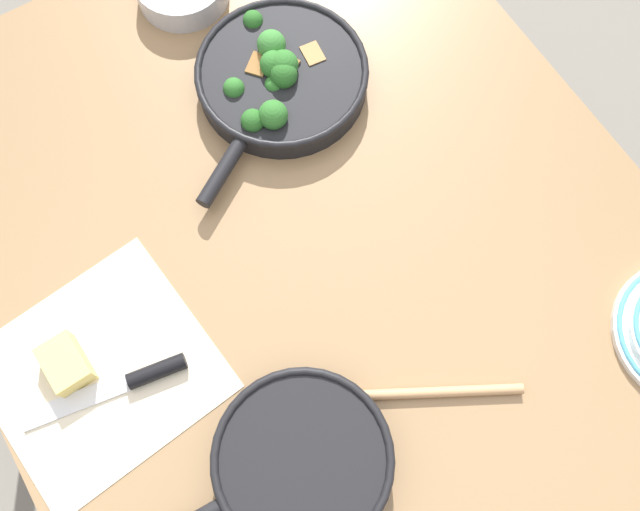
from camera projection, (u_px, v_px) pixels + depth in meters
The scene contains 8 objects.
ground_plane at pixel (320, 360), 1.82m from camera, with size 14.00×14.00×0.00m, color slate.
dining_table_red at pixel (320, 275), 1.15m from camera, with size 1.35×1.03×0.78m.
skillet_broccoli at pixel (280, 77), 1.16m from camera, with size 0.29×0.37×0.08m.
skillet_eggs at pixel (301, 461), 0.96m from camera, with size 0.25×0.36×0.05m.
wooden_spoon at pixel (374, 395), 1.01m from camera, with size 0.19×0.31×0.02m.
parchment_sheet at pixel (101, 371), 1.03m from camera, with size 0.31×0.33×0.00m.
grater_knife at pixel (129, 382), 1.01m from camera, with size 0.07×0.24×0.02m.
cheese_block at pixel (66, 364), 1.01m from camera, with size 0.08×0.06×0.04m.
Camera 1 is at (-0.30, 0.19, 1.80)m, focal length 40.00 mm.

